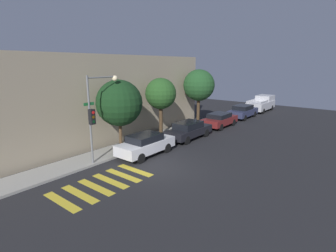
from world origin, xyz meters
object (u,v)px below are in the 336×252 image
at_px(sedan_middle, 189,130).
at_px(sedan_tail_of_row, 243,111).
at_px(tree_far_end, 199,85).
at_px(sedan_near_corner, 146,144).
at_px(tree_midblock, 161,94).
at_px(traffic_light_pole, 97,107).
at_px(tree_near_corner, 119,103).
at_px(pickup_truck, 262,104).
at_px(sedan_far_end, 220,120).

distance_m(sedan_middle, sedan_tail_of_row, 11.08).
distance_m(sedan_tail_of_row, tree_far_end, 7.49).
height_order(sedan_near_corner, sedan_middle, sedan_near_corner).
height_order(sedan_tail_of_row, tree_midblock, tree_midblock).
distance_m(tree_midblock, tree_far_end, 5.82).
bearing_deg(traffic_light_pole, tree_far_end, 3.38).
relative_size(sedan_near_corner, sedan_middle, 0.92).
relative_size(sedan_tail_of_row, tree_far_end, 0.83).
distance_m(sedan_near_corner, sedan_tail_of_row, 16.25).
distance_m(sedan_middle, tree_near_corner, 6.53).
height_order(tree_near_corner, tree_midblock, tree_near_corner).
bearing_deg(tree_far_end, tree_near_corner, 180.00).
relative_size(sedan_near_corner, pickup_truck, 0.80).
height_order(traffic_light_pole, tree_midblock, traffic_light_pole).
xyz_separation_m(traffic_light_pole, sedan_far_end, (13.41, -1.27, -2.78)).
distance_m(sedan_near_corner, tree_near_corner, 3.37).
bearing_deg(tree_near_corner, sedan_far_end, -10.39).
bearing_deg(tree_near_corner, sedan_tail_of_row, -6.90).
bearing_deg(traffic_light_pole, tree_midblock, 6.24).
bearing_deg(sedan_near_corner, sedan_tail_of_row, -0.00).
height_order(sedan_far_end, pickup_truck, pickup_truck).
bearing_deg(sedan_middle, sedan_far_end, 0.00).
relative_size(sedan_near_corner, tree_midblock, 0.86).
distance_m(traffic_light_pole, sedan_far_end, 13.75).
xyz_separation_m(sedan_far_end, tree_near_corner, (-11.01, 2.02, 2.70)).
distance_m(sedan_far_end, tree_midblock, 7.48).
bearing_deg(pickup_truck, tree_midblock, 173.72).
xyz_separation_m(sedan_middle, tree_near_corner, (-5.60, 2.02, 2.69)).
bearing_deg(tree_far_end, pickup_truck, -9.16).
distance_m(pickup_truck, tree_near_corner, 22.98).
height_order(tree_near_corner, tree_far_end, tree_far_end).
bearing_deg(sedan_far_end, tree_far_end, 110.89).
xyz_separation_m(sedan_tail_of_row, tree_far_end, (-6.44, 2.02, 3.24)).
bearing_deg(sedan_middle, tree_far_end, 23.53).
relative_size(pickup_truck, tree_midblock, 1.07).
bearing_deg(tree_far_end, sedan_far_end, -69.11).
bearing_deg(sedan_tail_of_row, tree_near_corner, 173.10).
distance_m(sedan_far_end, sedan_tail_of_row, 5.67).
bearing_deg(pickup_truck, tree_near_corner, 174.93).
distance_m(sedan_tail_of_row, pickup_truck, 6.08).
bearing_deg(sedan_middle, tree_near_corner, 160.19).
height_order(traffic_light_pole, sedan_far_end, traffic_light_pole).
xyz_separation_m(sedan_near_corner, sedan_far_end, (10.58, 0.00, -0.04)).
xyz_separation_m(sedan_far_end, pickup_truck, (11.75, -0.00, 0.23)).
height_order(sedan_near_corner, tree_midblock, tree_midblock).
relative_size(sedan_middle, sedan_tail_of_row, 1.00).
distance_m(sedan_near_corner, sedan_far_end, 10.58).
height_order(sedan_middle, sedan_tail_of_row, sedan_tail_of_row).
xyz_separation_m(sedan_near_corner, sedan_tail_of_row, (16.25, -0.00, 0.00)).
height_order(pickup_truck, tree_far_end, tree_far_end).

